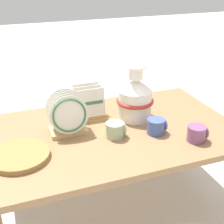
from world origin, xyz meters
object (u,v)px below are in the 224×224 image
(wicker_charger_stack, at_px, (19,155))
(dish_rack_square_plates, at_px, (89,107))
(mug_cobalt_glaze, at_px, (157,126))
(mug_plum_glaze, at_px, (197,133))
(dish_rack_round_plates, at_px, (68,116))
(ceramic_vase, at_px, (135,97))
(mug_sage_glaze, at_px, (116,130))

(wicker_charger_stack, bearing_deg, dish_rack_square_plates, 36.02)
(wicker_charger_stack, xyz_separation_m, mug_cobalt_glaze, (0.73, -0.01, 0.03))
(mug_plum_glaze, bearing_deg, dish_rack_square_plates, 132.93)
(dish_rack_round_plates, bearing_deg, wicker_charger_stack, -150.01)
(ceramic_vase, distance_m, mug_plum_glaze, 0.42)
(dish_rack_square_plates, height_order, mug_sage_glaze, dish_rack_square_plates)
(ceramic_vase, height_order, wicker_charger_stack, ceramic_vase)
(ceramic_vase, bearing_deg, dish_rack_square_plates, 153.50)
(ceramic_vase, height_order, mug_cobalt_glaze, ceramic_vase)
(dish_rack_square_plates, distance_m, wicker_charger_stack, 0.55)
(mug_cobalt_glaze, relative_size, mug_plum_glaze, 1.00)
(mug_cobalt_glaze, bearing_deg, wicker_charger_stack, 179.27)
(wicker_charger_stack, bearing_deg, mug_sage_glaze, 3.27)
(mug_cobalt_glaze, distance_m, mug_plum_glaze, 0.22)
(dish_rack_square_plates, bearing_deg, mug_sage_glaze, -78.59)
(dish_rack_round_plates, distance_m, mug_plum_glaze, 0.69)
(dish_rack_square_plates, xyz_separation_m, mug_plum_glaze, (0.45, -0.48, -0.02))
(dish_rack_round_plates, distance_m, dish_rack_square_plates, 0.24)
(mug_cobalt_glaze, distance_m, mug_sage_glaze, 0.23)
(mug_cobalt_glaze, bearing_deg, mug_plum_glaze, -42.11)
(dish_rack_round_plates, bearing_deg, mug_plum_glaze, -27.25)
(wicker_charger_stack, xyz_separation_m, mug_plum_glaze, (0.89, -0.16, 0.03))
(wicker_charger_stack, bearing_deg, ceramic_vase, 16.18)
(dish_rack_round_plates, xyz_separation_m, wicker_charger_stack, (-0.28, -0.16, -0.09))
(mug_cobalt_glaze, height_order, mug_sage_glaze, same)
(dish_rack_square_plates, relative_size, wicker_charger_stack, 0.69)
(dish_rack_square_plates, distance_m, mug_plum_glaze, 0.65)
(dish_rack_round_plates, height_order, wicker_charger_stack, dish_rack_round_plates)
(mug_cobalt_glaze, xyz_separation_m, mug_sage_glaze, (-0.22, 0.04, 0.00))
(dish_rack_round_plates, relative_size, mug_plum_glaze, 2.19)
(dish_rack_round_plates, height_order, mug_plum_glaze, dish_rack_round_plates)
(wicker_charger_stack, distance_m, mug_sage_glaze, 0.51)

